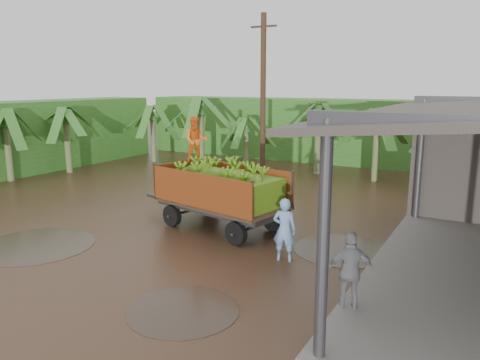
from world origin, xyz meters
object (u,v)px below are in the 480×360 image
man_blue (284,230)px  man_grey (350,272)px  utility_pole (263,101)px  banana_trailer (221,189)px

man_blue → man_grey: bearing=130.7°
man_blue → utility_pole: size_ratio=0.22×
utility_pole → banana_trailer: bearing=-74.7°
banana_trailer → utility_pole: bearing=116.9°
man_grey → utility_pole: (-6.86, 9.73, 2.93)m
man_grey → man_blue: bearing=-65.1°
utility_pole → man_blue: bearing=-59.7°
banana_trailer → man_grey: (5.14, -3.41, -0.43)m
man_grey → utility_pole: utility_pole is taller
man_blue → banana_trailer: bearing=-38.4°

